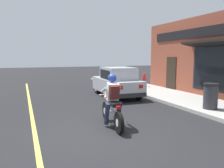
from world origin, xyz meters
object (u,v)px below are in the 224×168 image
car_hatchback (117,82)px  trash_bin (211,96)px  fire_hydrant (144,80)px  motorcycle_with_rider (112,105)px

car_hatchback → trash_bin: bearing=-66.3°
car_hatchback → fire_hydrant: car_hatchback is taller
motorcycle_with_rider → trash_bin: size_ratio=2.06×
trash_bin → fire_hydrant: (0.92, 6.46, -0.06)m
car_hatchback → motorcycle_with_rider: bearing=-115.2°
fire_hydrant → trash_bin: bearing=-98.1°
fire_hydrant → motorcycle_with_rider: bearing=-127.3°
trash_bin → motorcycle_with_rider: bearing=-178.2°
motorcycle_with_rider → trash_bin: bearing=1.8°
car_hatchback → trash_bin: size_ratio=3.92×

